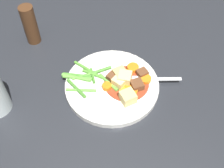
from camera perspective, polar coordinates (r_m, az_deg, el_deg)
ground_plane at (r=0.77m, az=0.00°, el=-0.72°), size 3.00×3.00×0.00m
dinner_plate at (r=0.76m, az=0.00°, el=-0.36°), size 0.25×0.25×0.02m
stew_sauce at (r=0.76m, az=2.93°, el=0.17°), size 0.12×0.12×0.00m
carrot_slice_0 at (r=0.76m, az=6.67°, el=0.97°), size 0.04×0.04×0.01m
carrot_slice_1 at (r=0.78m, az=4.21°, el=3.20°), size 0.04×0.04×0.01m
carrot_slice_2 at (r=0.75m, az=3.62°, el=-0.48°), size 0.05×0.05×0.01m
carrot_slice_3 at (r=0.74m, az=-1.05°, el=-0.49°), size 0.03×0.03×0.01m
carrot_slice_4 at (r=0.77m, az=3.06°, el=1.94°), size 0.03×0.03×0.01m
carrot_slice_5 at (r=0.74m, az=2.68°, el=-1.49°), size 0.03×0.03×0.01m
carrot_slice_6 at (r=0.74m, az=4.03°, el=-1.42°), size 0.04×0.04×0.01m
potato_chunk_0 at (r=0.71m, az=3.20°, el=-2.63°), size 0.05×0.05×0.03m
potato_chunk_1 at (r=0.76m, az=1.64°, el=1.94°), size 0.05×0.05×0.03m
potato_chunk_2 at (r=0.75m, az=2.56°, el=1.14°), size 0.03×0.04×0.03m
potato_chunk_3 at (r=0.74m, az=1.42°, el=0.23°), size 0.04×0.04×0.03m
meat_chunk_0 at (r=0.77m, az=6.05°, el=2.17°), size 0.04×0.04×0.02m
meat_chunk_1 at (r=0.74m, az=5.00°, el=-0.28°), size 0.04×0.04×0.02m
meat_chunk_2 at (r=0.76m, az=0.12°, el=1.37°), size 0.04×0.04×0.02m
green_bean_0 at (r=0.77m, az=-5.87°, el=1.61°), size 0.05×0.04×0.01m
green_bean_1 at (r=0.78m, az=-2.04°, el=2.77°), size 0.05×0.04×0.01m
green_bean_2 at (r=0.77m, az=-7.10°, el=1.38°), size 0.08×0.01×0.01m
green_bean_3 at (r=0.79m, az=-5.31°, el=3.18°), size 0.07×0.04×0.01m
green_bean_4 at (r=0.77m, az=-3.91°, el=1.67°), size 0.03×0.05×0.01m
green_bean_5 at (r=0.77m, az=-6.93°, el=1.34°), size 0.08×0.01×0.01m
green_bean_6 at (r=0.77m, az=-3.12°, el=1.76°), size 0.08×0.03×0.01m
green_bean_7 at (r=0.74m, az=-6.21°, el=-1.22°), size 0.08×0.02×0.01m
green_bean_8 at (r=0.78m, az=-6.98°, el=1.78°), size 0.08×0.01×0.01m
green_bean_9 at (r=0.75m, az=-7.15°, el=-0.86°), size 0.07×0.05×0.01m
green_bean_10 at (r=0.75m, az=-0.72°, el=0.24°), size 0.06×0.05×0.01m
fork at (r=0.77m, az=6.96°, el=0.95°), size 0.17×0.05×0.00m
pepper_mill at (r=0.88m, az=-16.08°, el=11.32°), size 0.04×0.04×0.12m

